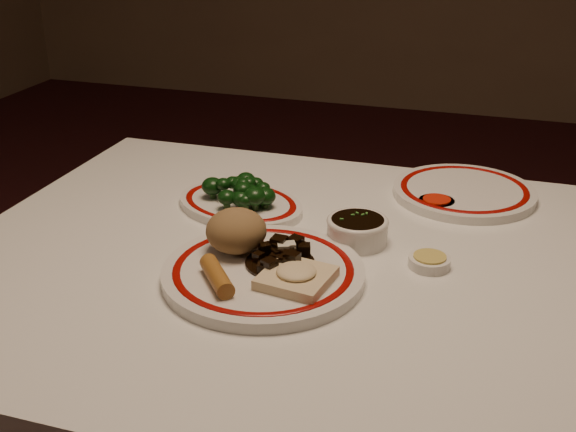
# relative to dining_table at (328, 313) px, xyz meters

# --- Properties ---
(dining_table) EXTENTS (1.20, 0.90, 0.75)m
(dining_table) POSITION_rel_dining_table_xyz_m (0.00, 0.00, 0.00)
(dining_table) COLOR white
(dining_table) RESTS_ON ground
(main_plate) EXTENTS (0.33, 0.33, 0.02)m
(main_plate) POSITION_rel_dining_table_xyz_m (-0.08, -0.08, 0.10)
(main_plate) COLOR white
(main_plate) RESTS_ON dining_table
(rice_mound) EXTENTS (0.09, 0.09, 0.07)m
(rice_mound) POSITION_rel_dining_table_xyz_m (-0.14, -0.04, 0.14)
(rice_mound) COLOR olive
(rice_mound) RESTS_ON main_plate
(spring_roll) EXTENTS (0.08, 0.09, 0.03)m
(spring_roll) POSITION_rel_dining_table_xyz_m (-0.13, -0.14, 0.12)
(spring_roll) COLOR #AA6E29
(spring_roll) RESTS_ON main_plate
(fried_wonton) EXTENTS (0.11, 0.11, 0.03)m
(fried_wonton) POSITION_rel_dining_table_xyz_m (-0.02, -0.11, 0.12)
(fried_wonton) COLOR beige
(fried_wonton) RESTS_ON main_plate
(stirfry_heap) EXTENTS (0.10, 0.11, 0.03)m
(stirfry_heap) POSITION_rel_dining_table_xyz_m (-0.06, -0.05, 0.12)
(stirfry_heap) COLOR black
(stirfry_heap) RESTS_ON main_plate
(broccoli_plate) EXTENTS (0.29, 0.27, 0.02)m
(broccoli_plate) POSITION_rel_dining_table_xyz_m (-0.20, 0.15, 0.10)
(broccoli_plate) COLOR white
(broccoli_plate) RESTS_ON dining_table
(broccoli_pile) EXTENTS (0.14, 0.11, 0.05)m
(broccoli_pile) POSITION_rel_dining_table_xyz_m (-0.20, 0.15, 0.13)
(broccoli_pile) COLOR #23471C
(broccoli_pile) RESTS_ON broccoli_plate
(soy_bowl) EXTENTS (0.10, 0.10, 0.04)m
(soy_bowl) POSITION_rel_dining_table_xyz_m (0.03, 0.08, 0.11)
(soy_bowl) COLOR white
(soy_bowl) RESTS_ON dining_table
(sweet_sour_dish) EXTENTS (0.06, 0.06, 0.02)m
(sweet_sour_dish) POSITION_rel_dining_table_xyz_m (0.13, 0.26, 0.10)
(sweet_sour_dish) COLOR white
(sweet_sour_dish) RESTS_ON dining_table
(mustard_dish) EXTENTS (0.06, 0.06, 0.02)m
(mustard_dish) POSITION_rel_dining_table_xyz_m (0.15, 0.03, 0.10)
(mustard_dish) COLOR white
(mustard_dish) RESTS_ON dining_table
(far_plate) EXTENTS (0.35, 0.35, 0.02)m
(far_plate) POSITION_rel_dining_table_xyz_m (0.17, 0.33, 0.10)
(far_plate) COLOR white
(far_plate) RESTS_ON dining_table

